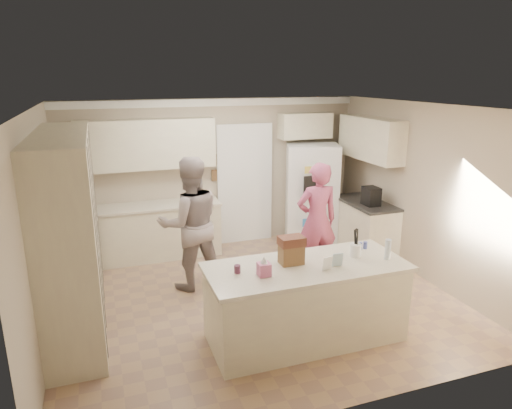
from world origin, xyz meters
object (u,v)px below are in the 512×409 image
object	(u,v)px
island_base	(306,304)
teen_girl	(317,221)
dollhouse_body	(291,254)
teen_boy	(190,224)
tissue_box	(264,269)
coffee_maker	(371,196)
refrigerator	(312,194)
utensil_crock	(356,250)

from	to	relation	value
island_base	teen_girl	world-z (taller)	teen_girl
dollhouse_body	teen_boy	bearing A→B (deg)	115.65
dollhouse_body	teen_girl	xyz separation A→B (m)	(1.04, 1.43, -0.15)
tissue_box	teen_girl	xyz separation A→B (m)	(1.44, 1.63, -0.11)
island_base	teen_boy	world-z (taller)	teen_boy
coffee_maker	tissue_box	size ratio (longest dim) A/B	2.14
refrigerator	tissue_box	xyz separation A→B (m)	(-2.03, -3.04, 0.10)
island_base	dollhouse_body	xyz separation A→B (m)	(-0.15, 0.10, 0.60)
teen_girl	island_base	bearing A→B (deg)	62.15
refrigerator	teen_boy	size ratio (longest dim) A/B	0.94
tissue_box	refrigerator	bearing A→B (deg)	56.20
utensil_crock	teen_girl	distance (m)	1.50
refrigerator	teen_boy	bearing A→B (deg)	-135.53
utensil_crock	refrigerator	bearing A→B (deg)	73.89
utensil_crock	teen_boy	world-z (taller)	teen_boy
coffee_maker	island_base	distance (m)	2.87
coffee_maker	teen_boy	size ratio (longest dim) A/B	0.16
refrigerator	coffee_maker	bearing A→B (deg)	-42.20
refrigerator	teen_girl	world-z (taller)	refrigerator
coffee_maker	tissue_box	distance (m)	3.28
tissue_box	dollhouse_body	world-z (taller)	dollhouse_body
refrigerator	teen_girl	bearing A→B (deg)	-93.64
dollhouse_body	teen_boy	size ratio (longest dim) A/B	0.14
utensil_crock	dollhouse_body	xyz separation A→B (m)	(-0.80, 0.05, 0.04)
island_base	utensil_crock	size ratio (longest dim) A/B	14.67
refrigerator	dollhouse_body	bearing A→B (deg)	-100.65
teen_boy	teen_girl	xyz separation A→B (m)	(1.85, -0.26, -0.07)
refrigerator	tissue_box	world-z (taller)	refrigerator
island_base	tissue_box	distance (m)	0.79
utensil_crock	teen_boy	distance (m)	2.37
dollhouse_body	teen_girl	bearing A→B (deg)	53.98
tissue_box	utensil_crock	bearing A→B (deg)	7.13
coffee_maker	teen_boy	distance (m)	3.02
dollhouse_body	teen_boy	distance (m)	1.88
teen_boy	refrigerator	bearing A→B (deg)	-157.55
dollhouse_body	refrigerator	bearing A→B (deg)	60.07
refrigerator	teen_boy	xyz separation A→B (m)	(-2.45, -1.15, 0.06)
island_base	utensil_crock	bearing A→B (deg)	4.40
coffee_maker	teen_boy	world-z (taller)	teen_boy
tissue_box	teen_girl	size ratio (longest dim) A/B	0.08
utensil_crock	teen_girl	bearing A→B (deg)	80.87
utensil_crock	teen_boy	bearing A→B (deg)	132.82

